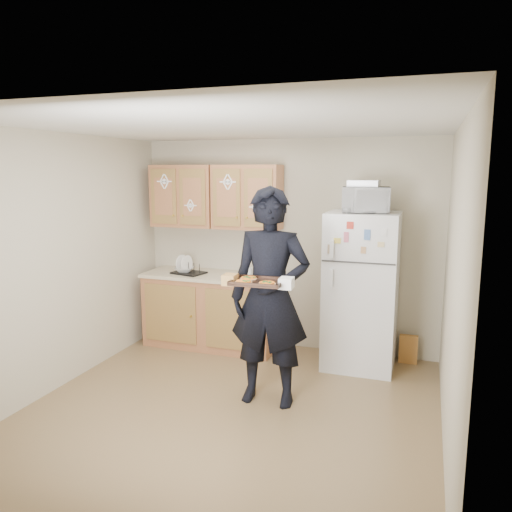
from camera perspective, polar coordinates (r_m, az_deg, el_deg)
The scene contains 22 objects.
floor at distance 4.74m, azimuth -2.82°, elevation -17.05°, with size 3.60×3.60×0.00m, color brown.
ceiling at distance 4.24m, azimuth -3.11°, elevation 14.67°, with size 3.60×3.60×0.00m, color silver.
wall_back at distance 6.00m, azimuth 3.49°, elevation 1.26°, with size 3.60×0.04×2.50m, color #B6AC93.
wall_front at distance 2.79m, azimuth -17.09°, elevation -9.18°, with size 3.60×0.04×2.50m, color #B6AC93.
wall_left at distance 5.26m, azimuth -21.47°, elevation -0.63°, with size 0.04×3.60×2.50m, color #B6AC93.
wall_right at distance 4.02m, azimuth 21.61°, elevation -3.66°, with size 0.04×3.60×2.50m, color #B6AC93.
refrigerator at distance 5.54m, azimuth 11.93°, elevation -3.88°, with size 0.75×0.70×1.70m, color silver.
base_cabinet at distance 6.17m, azimuth -5.08°, elevation -6.34°, with size 1.60×0.60×0.86m, color brown.
countertop at distance 6.06m, azimuth -5.15°, elevation -2.25°, with size 1.64×0.64×0.04m, color beige.
upper_cab_left at distance 6.23m, azimuth -8.15°, elevation 6.80°, with size 0.80×0.33×0.75m, color brown.
upper_cab_right at distance 5.90m, azimuth -0.99°, elevation 6.74°, with size 0.80×0.33×0.75m, color brown.
cereal_box at distance 5.93m, azimuth 17.01°, elevation -10.15°, with size 0.20×0.07×0.32m, color #C79346.
person at distance 4.54m, azimuth 1.60°, elevation -4.72°, with size 0.73×0.48×2.00m, color black.
baking_tray at distance 4.22m, azimuth 0.20°, elevation -3.04°, with size 0.44×0.32×0.04m, color black.
pizza_front_left at distance 4.17m, azimuth -1.43°, elevation -2.94°, with size 0.15×0.15×0.02m, color orange.
pizza_front_right at distance 4.12m, azimuth 1.28°, elevation -3.11°, with size 0.15×0.15×0.02m, color orange.
pizza_back_left at distance 4.31m, azimuth -0.84°, elevation -2.53°, with size 0.15×0.15×0.02m, color orange.
microwave at distance 5.34m, azimuth 12.42°, elevation 6.29°, with size 0.48×0.33×0.27m, color silver.
foil_pan at distance 5.37m, azimuth 12.25°, elevation 8.10°, with size 0.32×0.22×0.07m, color #B3B4BB.
dish_rack at distance 6.09m, azimuth -7.71°, elevation -1.32°, with size 0.37×0.28×0.15m, color black.
bowl at distance 6.12m, azimuth -8.20°, elevation -1.53°, with size 0.23×0.23×0.06m, color silver.
soap_bottle at distance 5.80m, azimuth -0.86°, elevation -1.67°, with size 0.08×0.08×0.17m, color silver.
Camera 1 is at (1.59, -3.92, 2.14)m, focal length 35.00 mm.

